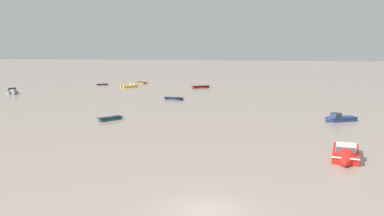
% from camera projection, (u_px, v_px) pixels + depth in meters
% --- Properties ---
extents(ground_plane, '(800.00, 800.00, 0.00)m').
position_uv_depth(ground_plane, '(206.00, 211.00, 19.80)').
color(ground_plane, gray).
extents(rowboat_moored_0, '(3.82, 1.53, 0.59)m').
position_uv_depth(rowboat_moored_0, '(174.00, 99.00, 67.11)').
color(rowboat_moored_0, navy).
rests_on(rowboat_moored_0, ground).
extents(motorboat_moored_0, '(2.19, 5.58, 2.07)m').
position_uv_depth(motorboat_moored_0, '(345.00, 157.00, 29.13)').
color(motorboat_moored_0, red).
rests_on(motorboat_moored_0, ground).
extents(rowboat_moored_1, '(4.44, 4.46, 0.74)m').
position_uv_depth(rowboat_moored_1, '(201.00, 87.00, 89.65)').
color(rowboat_moored_1, red).
rests_on(rowboat_moored_1, ground).
extents(rowboat_moored_2, '(3.07, 2.66, 0.48)m').
position_uv_depth(rowboat_moored_2, '(102.00, 85.00, 97.75)').
color(rowboat_moored_2, navy).
rests_on(rowboat_moored_2, ground).
extents(rowboat_moored_4, '(4.43, 3.41, 0.68)m').
position_uv_depth(rowboat_moored_4, '(142.00, 83.00, 102.20)').
color(rowboat_moored_4, orange).
rests_on(rowboat_moored_4, ground).
extents(motorboat_moored_2, '(4.16, 3.64, 1.57)m').
position_uv_depth(motorboat_moored_2, '(337.00, 119.00, 45.88)').
color(motorboat_moored_2, navy).
rests_on(motorboat_moored_2, ground).
extents(rowboat_moored_5, '(2.51, 3.54, 0.53)m').
position_uv_depth(rowboat_moored_5, '(110.00, 119.00, 46.73)').
color(rowboat_moored_5, '#197084').
rests_on(rowboat_moored_5, ground).
extents(motorboat_moored_3, '(3.50, 4.76, 1.56)m').
position_uv_depth(motorboat_moored_3, '(131.00, 86.00, 91.42)').
color(motorboat_moored_3, gold).
rests_on(motorboat_moored_3, ground).
extents(motorboat_moored_4, '(5.03, 4.18, 1.87)m').
position_uv_depth(motorboat_moored_4, '(12.00, 93.00, 76.62)').
color(motorboat_moored_4, gray).
rests_on(motorboat_moored_4, ground).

